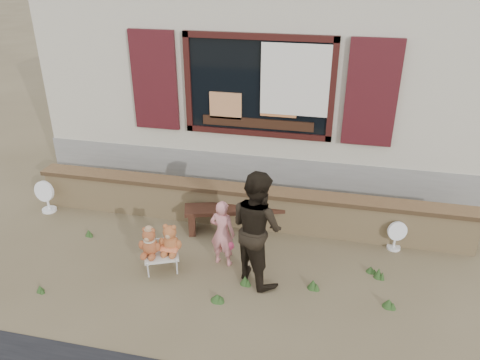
% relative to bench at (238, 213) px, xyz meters
% --- Properties ---
extents(ground, '(80.00, 80.00, 0.00)m').
position_rel_bench_xyz_m(ground, '(0.08, -0.80, -0.31)').
color(ground, brown).
rests_on(ground, ground).
extents(shopfront, '(8.04, 5.13, 4.00)m').
position_rel_bench_xyz_m(shopfront, '(0.08, 3.69, 1.69)').
color(shopfront, '#B2A790').
rests_on(shopfront, ground).
extents(brick_wall, '(7.10, 0.36, 0.67)m').
position_rel_bench_xyz_m(brick_wall, '(0.08, 0.20, 0.03)').
color(brick_wall, tan).
rests_on(brick_wall, ground).
extents(bench, '(1.70, 0.84, 0.43)m').
position_rel_bench_xyz_m(bench, '(0.00, 0.00, 0.00)').
color(bench, '#321A11').
rests_on(bench, ground).
extents(folding_chair, '(0.59, 0.56, 0.28)m').
position_rel_bench_xyz_m(folding_chair, '(-0.80, -1.26, -0.05)').
color(folding_chair, beige).
rests_on(folding_chair, ground).
extents(teddy_bear_left, '(0.40, 0.38, 0.43)m').
position_rel_bench_xyz_m(teddy_bear_left, '(-0.93, -1.31, 0.19)').
color(teddy_bear_left, brown).
rests_on(teddy_bear_left, folding_chair).
extents(teddy_bear_right, '(0.42, 0.39, 0.45)m').
position_rel_bench_xyz_m(teddy_bear_right, '(-0.67, -1.20, 0.20)').
color(teddy_bear_right, '#955129').
rests_on(teddy_bear_right, folding_chair).
extents(child, '(0.40, 0.30, 1.01)m').
position_rel_bench_xyz_m(child, '(-0.01, -0.91, 0.19)').
color(child, pink).
rests_on(child, ground).
extents(adult, '(0.99, 0.97, 1.61)m').
position_rel_bench_xyz_m(adult, '(0.52, -1.13, 0.49)').
color(adult, black).
rests_on(adult, ground).
extents(fan_left, '(0.36, 0.25, 0.58)m').
position_rel_bench_xyz_m(fan_left, '(-3.32, -0.13, -0.02)').
color(fan_left, white).
rests_on(fan_left, ground).
extents(fan_right, '(0.31, 0.20, 0.48)m').
position_rel_bench_xyz_m(fan_right, '(2.42, 0.00, -0.07)').
color(fan_right, white).
rests_on(fan_right, ground).
extents(grass_tufts, '(4.66, 1.77, 0.16)m').
position_rel_bench_xyz_m(grass_tufts, '(0.76, -1.09, -0.25)').
color(grass_tufts, '#2B4C1E').
rests_on(grass_tufts, ground).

